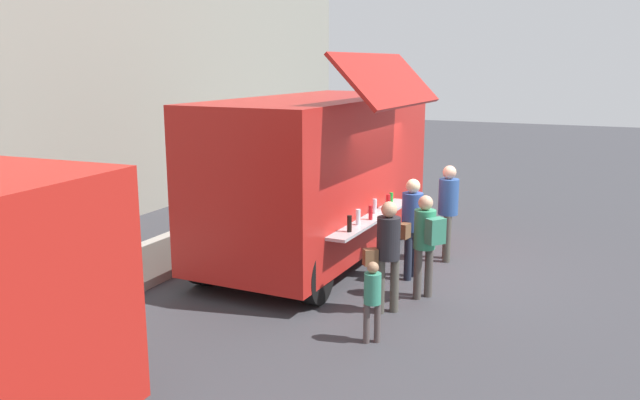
{
  "coord_description": "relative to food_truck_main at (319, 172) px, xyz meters",
  "views": [
    {
      "loc": [
        -10.71,
        -2.81,
        3.62
      ],
      "look_at": [
        -0.82,
        1.55,
        1.3
      ],
      "focal_mm": 35.99,
      "sensor_mm": 36.0,
      "label": 1
    }
  ],
  "objects": [
    {
      "name": "trash_bin",
      "position": [
        3.65,
        2.32,
        -1.2
      ],
      "size": [
        0.6,
        0.6,
        0.88
      ],
      "primitive_type": "cylinder",
      "color": "#2D5B36",
      "rests_on": "ground"
    },
    {
      "name": "ground_plane",
      "position": [
        0.02,
        -1.93,
        -1.64
      ],
      "size": [
        60.0,
        60.0,
        0.0
      ],
      "primitive_type": "plane",
      "color": "#38383D"
    },
    {
      "name": "customer_front_ordering",
      "position": [
        -0.49,
        -1.93,
        -0.61
      ],
      "size": [
        0.57,
        0.35,
        1.73
      ],
      "rotation": [
        0.0,
        0.0,
        1.39
      ],
      "color": "#1F2435",
      "rests_on": "ground"
    },
    {
      "name": "child_near_queue",
      "position": [
        -3.2,
        -2.18,
        -0.97
      ],
      "size": [
        0.23,
        0.23,
        1.11
      ],
      "rotation": [
        0.0,
        0.0,
        0.6
      ],
      "color": "#504545",
      "rests_on": "ground"
    },
    {
      "name": "curb_strip",
      "position": [
        -4.0,
        2.62,
        -1.56
      ],
      "size": [
        28.0,
        1.6,
        0.15
      ],
      "primitive_type": "cube",
      "color": "#9E998E",
      "rests_on": "ground"
    },
    {
      "name": "customer_extra_browsing",
      "position": [
        0.79,
        -2.26,
        -0.57
      ],
      "size": [
        0.37,
        0.36,
        1.79
      ],
      "rotation": [
        0.0,
        0.0,
        1.83
      ],
      "color": "#4D4A41",
      "rests_on": "ground"
    },
    {
      "name": "customer_mid_with_backpack",
      "position": [
        -1.33,
        -2.4,
        -0.63
      ],
      "size": [
        0.48,
        0.52,
        1.64
      ],
      "rotation": [
        0.0,
        0.0,
        0.92
      ],
      "color": "#4B4541",
      "rests_on": "ground"
    },
    {
      "name": "customer_rear_waiting",
      "position": [
        -2.13,
        -2.03,
        -0.64
      ],
      "size": [
        0.46,
        0.51,
        1.68
      ],
      "rotation": [
        0.0,
        0.0,
        0.67
      ],
      "color": "#4A4840",
      "rests_on": "ground"
    },
    {
      "name": "food_truck_main",
      "position": [
        0.0,
        0.0,
        0.0
      ],
      "size": [
        5.81,
        3.26,
        3.77
      ],
      "rotation": [
        0.0,
        0.0,
        -0.03
      ],
      "color": "red",
      "rests_on": "ground"
    }
  ]
}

